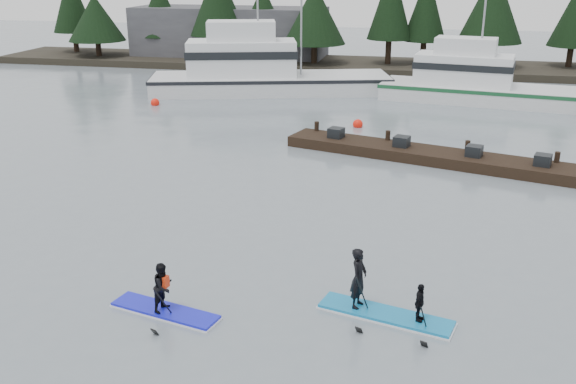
% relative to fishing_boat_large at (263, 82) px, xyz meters
% --- Properties ---
extents(ground, '(160.00, 160.00, 0.00)m').
position_rel_fishing_boat_large_xyz_m(ground, '(7.06, -29.67, -0.73)').
color(ground, slate).
rests_on(ground, ground).
extents(far_shore, '(70.00, 8.00, 0.60)m').
position_rel_fishing_boat_large_xyz_m(far_shore, '(7.06, 12.33, -0.43)').
color(far_shore, '#2D281E').
rests_on(far_shore, ground).
extents(treeline, '(60.00, 4.00, 8.00)m').
position_rel_fishing_boat_large_xyz_m(treeline, '(7.06, 12.33, -0.73)').
color(treeline, black).
rests_on(treeline, ground).
extents(waterfront_building, '(18.00, 6.00, 5.00)m').
position_rel_fishing_boat_large_xyz_m(waterfront_building, '(-6.94, 14.33, 1.77)').
color(waterfront_building, '#4C4C51').
rests_on(waterfront_building, ground).
extents(fishing_boat_large, '(17.72, 9.19, 9.70)m').
position_rel_fishing_boat_large_xyz_m(fishing_boat_large, '(0.00, 0.00, 0.00)').
color(fishing_boat_large, silver).
rests_on(fishing_boat_large, ground).
extents(fishing_boat_medium, '(14.56, 6.12, 8.45)m').
position_rel_fishing_boat_large_xyz_m(fishing_boat_medium, '(15.30, -0.10, -0.14)').
color(fishing_boat_medium, silver).
rests_on(fishing_boat_medium, ground).
extents(floating_dock, '(15.49, 6.30, 0.52)m').
position_rel_fishing_boat_large_xyz_m(floating_dock, '(12.63, -15.03, -0.47)').
color(floating_dock, black).
rests_on(floating_dock, ground).
extents(buoy_b, '(0.58, 0.58, 0.58)m').
position_rel_fishing_boat_large_xyz_m(buoy_b, '(7.96, -8.97, -0.73)').
color(buoy_b, '#FF1D0C').
rests_on(buoy_b, ground).
extents(buoy_a, '(0.58, 0.58, 0.58)m').
position_rel_fishing_boat_large_xyz_m(buoy_a, '(-5.92, -5.90, -0.73)').
color(buoy_a, '#FF1D0C').
rests_on(buoy_a, ground).
extents(paddleboard_solo, '(3.20, 1.45, 1.91)m').
position_rel_fishing_boat_large_xyz_m(paddleboard_solo, '(5.23, -30.90, -0.20)').
color(paddleboard_solo, '#161BD4').
rests_on(paddleboard_solo, ground).
extents(paddleboard_duo, '(3.71, 1.74, 2.36)m').
position_rel_fishing_boat_large_xyz_m(paddleboard_duo, '(10.91, -29.77, -0.17)').
color(paddleboard_duo, '#1277B1').
rests_on(paddleboard_duo, ground).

